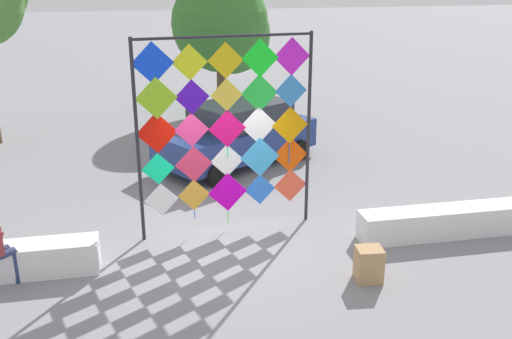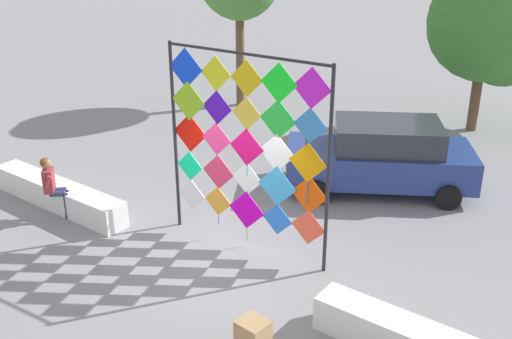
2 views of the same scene
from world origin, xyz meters
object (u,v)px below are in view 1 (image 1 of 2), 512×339
at_px(cardboard_box_large, 369,264).
at_px(tree_palm_like, 225,26).
at_px(parked_car, 238,133).
at_px(kite_display_rack, 227,123).

bearing_deg(cardboard_box_large, tree_palm_like, 92.74).
distance_m(parked_car, cardboard_box_large, 6.80).
bearing_deg(kite_display_rack, tree_palm_like, 81.60).
height_order(kite_display_rack, parked_car, kite_display_rack).
relative_size(kite_display_rack, tree_palm_like, 0.81).
distance_m(kite_display_rack, parked_car, 4.44).
distance_m(kite_display_rack, cardboard_box_large, 3.84).
xyz_separation_m(parked_car, cardboard_box_large, (1.16, -6.67, -0.56)).
bearing_deg(parked_car, kite_display_rack, -102.53).
height_order(kite_display_rack, cardboard_box_large, kite_display_rack).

